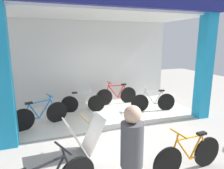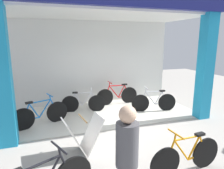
{
  "view_description": "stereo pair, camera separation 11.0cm",
  "coord_description": "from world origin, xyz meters",
  "px_view_note": "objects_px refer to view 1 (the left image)",
  "views": [
    {
      "loc": [
        -1.99,
        -4.98,
        2.45
      ],
      "look_at": [
        0.0,
        0.69,
        1.15
      ],
      "focal_mm": 32.38,
      "sensor_mm": 36.0,
      "label": 1
    },
    {
      "loc": [
        -1.89,
        -5.02,
        2.45
      ],
      "look_at": [
        0.0,
        0.69,
        1.15
      ],
      "focal_mm": 32.38,
      "sensor_mm": 36.0,
      "label": 2
    }
  ],
  "objects_px": {
    "bicycle_inside_1": "(83,103)",
    "bicycle_inside_3": "(40,115)",
    "sandwich_board_sign": "(85,136)",
    "bicycle_inside_2": "(117,95)",
    "bicycle_inside_0": "(153,102)",
    "bicycle_parked_0": "(189,155)",
    "pedestrian_2": "(132,161)"
  },
  "relations": [
    {
      "from": "bicycle_inside_3",
      "to": "sandwich_board_sign",
      "type": "relative_size",
      "value": 1.71
    },
    {
      "from": "pedestrian_2",
      "to": "sandwich_board_sign",
      "type": "bearing_deg",
      "value": 98.61
    },
    {
      "from": "bicycle_inside_3",
      "to": "bicycle_parked_0",
      "type": "relative_size",
      "value": 1.0
    },
    {
      "from": "bicycle_inside_0",
      "to": "bicycle_inside_3",
      "type": "height_order",
      "value": "bicycle_inside_3"
    },
    {
      "from": "bicycle_inside_0",
      "to": "bicycle_parked_0",
      "type": "bearing_deg",
      "value": -109.69
    },
    {
      "from": "bicycle_inside_2",
      "to": "bicycle_parked_0",
      "type": "bearing_deg",
      "value": -92.59
    },
    {
      "from": "bicycle_inside_0",
      "to": "bicycle_inside_2",
      "type": "relative_size",
      "value": 0.93
    },
    {
      "from": "bicycle_inside_1",
      "to": "bicycle_parked_0",
      "type": "bearing_deg",
      "value": -72.69
    },
    {
      "from": "bicycle_inside_1",
      "to": "bicycle_inside_2",
      "type": "relative_size",
      "value": 0.89
    },
    {
      "from": "bicycle_inside_2",
      "to": "sandwich_board_sign",
      "type": "xyz_separation_m",
      "value": [
        -1.91,
        -3.07,
        0.05
      ]
    },
    {
      "from": "bicycle_inside_0",
      "to": "sandwich_board_sign",
      "type": "relative_size",
      "value": 1.71
    },
    {
      "from": "bicycle_inside_1",
      "to": "bicycle_inside_3",
      "type": "height_order",
      "value": "bicycle_inside_3"
    },
    {
      "from": "bicycle_parked_0",
      "to": "bicycle_inside_3",
      "type": "bearing_deg",
      "value": 129.97
    },
    {
      "from": "pedestrian_2",
      "to": "bicycle_inside_3",
      "type": "bearing_deg",
      "value": 108.08
    },
    {
      "from": "bicycle_inside_2",
      "to": "bicycle_inside_3",
      "type": "xyz_separation_m",
      "value": [
        -2.82,
        -1.25,
        -0.01
      ]
    },
    {
      "from": "bicycle_inside_3",
      "to": "pedestrian_2",
      "type": "xyz_separation_m",
      "value": [
        1.19,
        -3.65,
        0.49
      ]
    },
    {
      "from": "bicycle_inside_3",
      "to": "sandwich_board_sign",
      "type": "xyz_separation_m",
      "value": [
        0.91,
        -1.82,
        0.05
      ]
    },
    {
      "from": "bicycle_inside_0",
      "to": "bicycle_parked_0",
      "type": "height_order",
      "value": "bicycle_inside_0"
    },
    {
      "from": "bicycle_inside_1",
      "to": "pedestrian_2",
      "type": "relative_size",
      "value": 0.9
    },
    {
      "from": "bicycle_inside_3",
      "to": "bicycle_inside_0",
      "type": "bearing_deg",
      "value": 1.32
    },
    {
      "from": "sandwich_board_sign",
      "to": "pedestrian_2",
      "type": "bearing_deg",
      "value": -81.39
    },
    {
      "from": "bicycle_inside_0",
      "to": "bicycle_parked_0",
      "type": "distance_m",
      "value": 3.42
    },
    {
      "from": "bicycle_inside_0",
      "to": "pedestrian_2",
      "type": "distance_m",
      "value": 4.57
    },
    {
      "from": "bicycle_inside_0",
      "to": "bicycle_inside_3",
      "type": "xyz_separation_m",
      "value": [
        -3.77,
        -0.09,
        0.01
      ]
    },
    {
      "from": "sandwich_board_sign",
      "to": "bicycle_inside_2",
      "type": "bearing_deg",
      "value": 58.12
    },
    {
      "from": "bicycle_inside_0",
      "to": "bicycle_inside_2",
      "type": "height_order",
      "value": "bicycle_inside_2"
    },
    {
      "from": "bicycle_inside_1",
      "to": "bicycle_parked_0",
      "type": "xyz_separation_m",
      "value": [
        1.23,
        -3.93,
        0.01
      ]
    },
    {
      "from": "bicycle_inside_0",
      "to": "bicycle_inside_3",
      "type": "relative_size",
      "value": 1.0
    },
    {
      "from": "bicycle_inside_0",
      "to": "bicycle_inside_1",
      "type": "distance_m",
      "value": 2.48
    },
    {
      "from": "bicycle_inside_2",
      "to": "bicycle_inside_3",
      "type": "relative_size",
      "value": 1.07
    },
    {
      "from": "bicycle_inside_1",
      "to": "bicycle_inside_3",
      "type": "bearing_deg",
      "value": -150.09
    },
    {
      "from": "bicycle_inside_2",
      "to": "sandwich_board_sign",
      "type": "height_order",
      "value": "bicycle_inside_2"
    }
  ]
}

